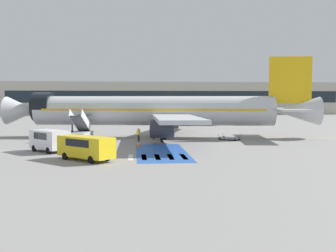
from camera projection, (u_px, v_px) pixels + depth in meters
name	position (u px, v px, depth m)	size (l,w,h in m)	color
ground_plane	(145.00, 137.00, 54.65)	(600.00, 600.00, 0.00)	gray
apron_leadline_yellow	(154.00, 137.00, 54.47)	(0.20, 76.79, 0.01)	gold
apron_stand_patch_blue	(161.00, 152.00, 38.81)	(4.97, 13.88, 0.01)	#2856A8
apron_walkway_bar_0	(131.00, 157.00, 35.37)	(0.44, 3.60, 0.01)	silver
apron_walkway_bar_1	(144.00, 157.00, 35.47)	(0.44, 3.60, 0.01)	silver
apron_walkway_bar_2	(157.00, 157.00, 35.57)	(0.44, 3.60, 0.01)	silver
apron_walkway_bar_3	(170.00, 157.00, 35.67)	(0.44, 3.60, 0.01)	silver
apron_walkway_bar_4	(184.00, 157.00, 35.78)	(0.44, 3.60, 0.01)	silver
airliner	(158.00, 111.00, 54.19)	(43.38, 36.35, 10.98)	silver
boarding_stairs_forward	(80.00, 132.00, 50.39)	(2.87, 5.45, 4.08)	#ADB2BA
fuel_tanker	(193.00, 117.00, 79.85)	(10.47, 3.53, 3.24)	#38383D
service_van_0	(50.00, 139.00, 39.13)	(4.47, 4.60, 2.15)	silver
service_van_2	(86.00, 146.00, 33.48)	(5.28, 5.14, 2.06)	yellow
baggage_cart	(229.00, 138.00, 50.60)	(2.98, 2.74, 0.87)	gray
ground_crew_0	(154.00, 132.00, 51.26)	(0.48, 0.36, 1.75)	#2D2D33
ground_crew_1	(139.00, 134.00, 48.97)	(0.48, 0.45, 1.69)	#2D2D33
ground_crew_2	(162.00, 134.00, 47.89)	(0.44, 0.25, 1.75)	#191E38
traffic_cone_0	(83.00, 145.00, 42.93)	(0.43, 0.43, 0.48)	orange
traffic_cone_1	(139.00, 144.00, 43.52)	(0.50, 0.50, 0.55)	orange
terminal_building	(175.00, 98.00, 141.86)	(120.03, 12.10, 11.45)	#B2AD9E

